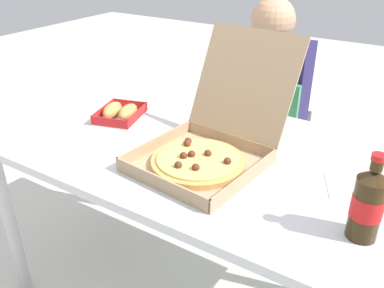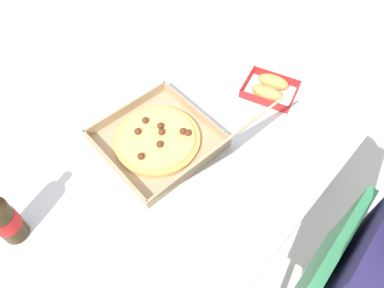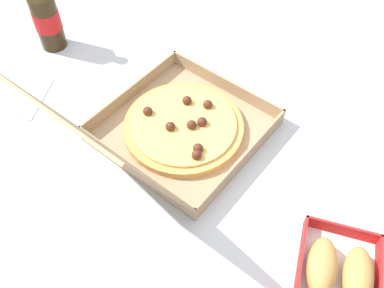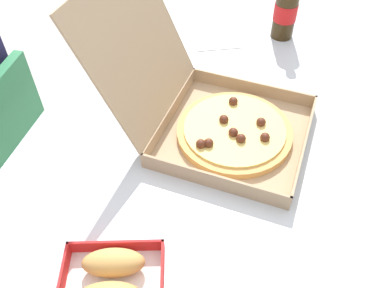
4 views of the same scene
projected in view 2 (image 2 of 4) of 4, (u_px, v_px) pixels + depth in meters
ground_plane at (198, 228)px, 1.82m from camera, size 10.00×10.00×0.00m
dining_table at (201, 156)px, 1.28m from camera, size 1.46×0.81×0.74m
pizza_box_open at (166, 142)px, 1.16m from camera, size 0.40×0.54×0.37m
bread_side_box at (270, 88)px, 1.34m from camera, size 0.20×0.22×0.06m
cola_bottle at (4, 219)px, 0.96m from camera, size 0.07×0.07×0.22m
paper_menu at (74, 276)px, 0.96m from camera, size 0.25×0.22×0.00m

